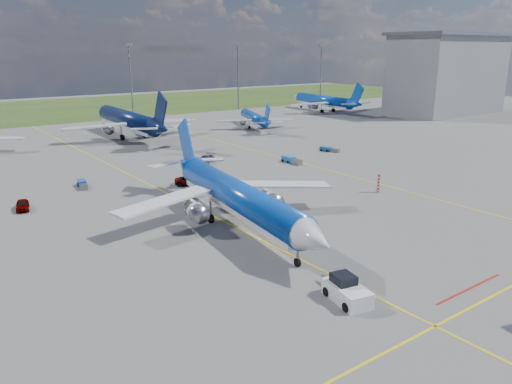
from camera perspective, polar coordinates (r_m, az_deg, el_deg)
ground at (r=54.87m, az=2.33°, el=-6.35°), size 400.00×400.00×0.00m
grass_strip at (r=193.36m, az=-26.85°, el=8.11°), size 400.00×80.00×0.01m
taxiway_lines at (r=77.35m, az=-10.44°, el=0.09°), size 60.25×160.00×0.02m
floodlight_masts at (r=155.53m, az=-21.08°, el=11.91°), size 202.20×0.50×22.70m
terminal_building at (r=181.69m, az=20.99°, el=12.52°), size 42.00×22.00×26.00m
warning_post at (r=77.30m, az=13.82°, el=1.03°), size 0.50×0.50×3.00m
bg_jet_n at (r=127.95m, az=-14.27°, el=6.13°), size 36.95×47.52×12.10m
bg_jet_ne at (r=139.24m, az=-0.22°, el=7.39°), size 31.90×35.94×7.79m
bg_jet_ene at (r=178.09m, az=7.67°, el=9.14°), size 34.04×42.47×10.38m
main_airliner at (r=61.54m, az=-2.09°, el=-3.82°), size 36.93×45.15×10.74m
pushback_tug at (r=44.36m, az=10.30°, el=-11.05°), size 3.29×6.54×2.17m
service_car_a at (r=74.12m, az=-25.14°, el=-1.35°), size 2.50×4.30×1.38m
service_car_b at (r=80.24m, az=-7.48°, el=1.32°), size 5.55×4.56×1.41m
service_car_c at (r=95.69m, az=-5.75°, el=3.78°), size 5.33×4.70×1.48m
baggage_tug_w at (r=95.29m, az=4.05°, el=3.64°), size 1.55×5.04×1.12m
baggage_tug_c at (r=82.86m, az=-19.22°, el=0.83°), size 2.00×4.38×0.95m
baggage_tug_e at (r=106.96m, az=8.33°, el=4.83°), size 2.43×4.37×0.95m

